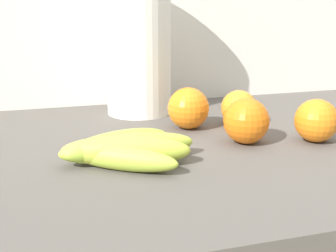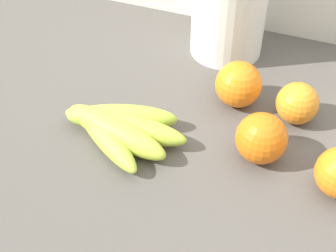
% 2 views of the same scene
% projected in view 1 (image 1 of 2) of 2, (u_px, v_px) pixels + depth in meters
% --- Properties ---
extents(wall_back, '(2.11, 0.06, 1.30)m').
position_uv_depth(wall_back, '(225.00, 196.00, 1.16)').
color(wall_back, silver).
rests_on(wall_back, ground).
extents(banana_bunch, '(0.20, 0.15, 0.04)m').
position_uv_depth(banana_bunch, '(124.00, 150.00, 0.61)').
color(banana_bunch, '#ADC63F').
rests_on(banana_bunch, counter).
extents(orange_front, '(0.07, 0.07, 0.07)m').
position_uv_depth(orange_front, '(246.00, 121.00, 0.69)').
color(orange_front, orange).
rests_on(orange_front, counter).
extents(orange_back_right, '(0.07, 0.07, 0.07)m').
position_uv_depth(orange_back_right, '(188.00, 108.00, 0.78)').
color(orange_back_right, orange).
rests_on(orange_back_right, counter).
extents(orange_far_right, '(0.07, 0.07, 0.07)m').
position_uv_depth(orange_far_right, '(316.00, 121.00, 0.70)').
color(orange_far_right, orange).
rests_on(orange_far_right, counter).
extents(orange_back_left, '(0.07, 0.07, 0.07)m').
position_uv_depth(orange_back_left, '(239.00, 108.00, 0.80)').
color(orange_back_left, orange).
rests_on(orange_back_left, counter).
extents(paper_towel_roll, '(0.13, 0.13, 0.31)m').
position_uv_depth(paper_towel_roll, '(138.00, 45.00, 0.86)').
color(paper_towel_roll, white).
rests_on(paper_towel_roll, counter).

